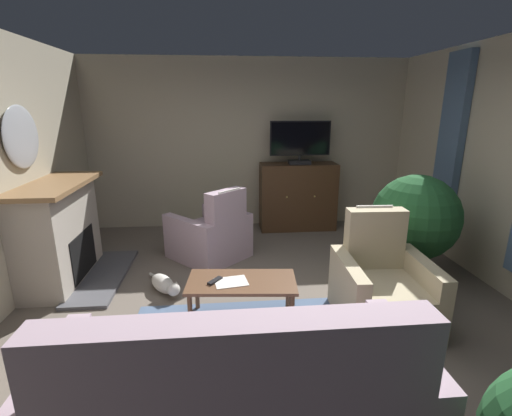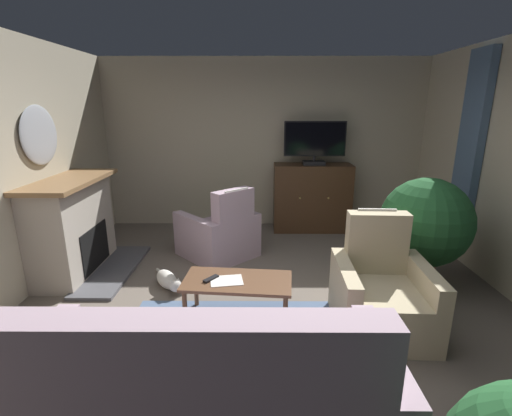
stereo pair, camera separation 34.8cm
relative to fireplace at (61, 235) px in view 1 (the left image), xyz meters
name	(u,v)px [view 1 (the left image)]	position (x,y,z in m)	size (l,w,h in m)	color
ground_plane	(271,319)	(2.33, -1.04, -0.59)	(5.82, 6.49, 0.04)	#665B51
wall_back	(249,145)	(2.33, 1.96, 0.81)	(5.82, 0.10, 2.75)	#B2A88E
curtain_panel_far	(450,145)	(4.88, 0.40, 0.94)	(0.10, 0.44, 2.31)	slate
rug_central	(245,359)	(2.03, -1.63, -0.56)	(2.04, 1.79, 0.01)	slate
fireplace	(61,235)	(0.00, 0.00, 0.00)	(0.96, 1.47, 1.18)	#4C4C51
wall_mirror_oval	(22,137)	(-0.25, 0.00, 1.12)	(0.06, 0.72, 0.67)	#B2B7BF
tv_cabinet	(298,198)	(3.12, 1.61, -0.04)	(1.24, 0.49, 1.10)	black
television	(300,141)	(3.12, 1.55, 0.89)	(0.96, 0.20, 0.68)	black
coffee_table	(242,285)	(2.04, -1.05, -0.19)	(1.06, 0.59, 0.42)	brown
tv_remote	(215,281)	(1.79, -1.06, -0.13)	(0.17, 0.05, 0.02)	black
folded_newspaper	(231,282)	(1.94, -1.08, -0.14)	(0.30, 0.22, 0.01)	silver
sofa_floral	(238,403)	(1.94, -2.44, -0.21)	(2.21, 0.92, 1.08)	#AD93A3
armchair_near_window	(211,236)	(1.71, 0.49, -0.25)	(1.21, 1.22, 1.01)	#AD93A3
armchair_in_far_corner	(382,288)	(3.38, -1.15, -0.24)	(0.87, 0.90, 1.05)	tan
potted_plant_leafy_by_curtain	(415,219)	(4.08, -0.37, 0.19)	(0.98, 0.98, 1.27)	#99664C
cat	(164,284)	(1.21, -0.43, -0.47)	(0.44, 0.64, 0.20)	beige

